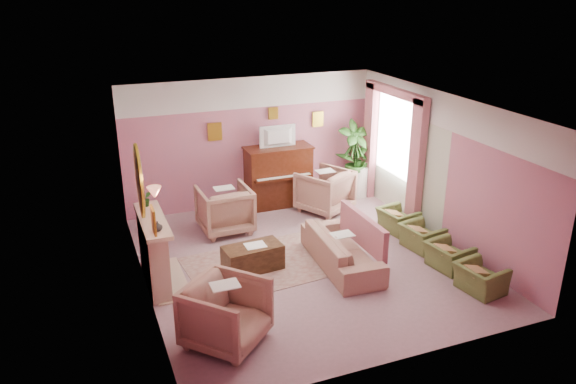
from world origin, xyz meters
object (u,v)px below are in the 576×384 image
object	(u,v)px
floral_armchair_front	(226,311)
side_table	(357,181)
sofa	(342,244)
olive_chair_a	(481,274)
olive_chair_d	(398,217)
piano	(278,177)
olive_chair_b	(449,252)
television	(279,135)
floral_armchair_right	(325,189)
olive_chair_c	(422,233)
floral_armchair_left	(225,207)
coffee_table	(253,258)

from	to	relation	value
floral_armchair_front	side_table	distance (m)	6.14
sofa	olive_chair_a	xyz separation A→B (m)	(1.67, -1.60, -0.11)
olive_chair_d	piano	bearing A→B (deg)	127.89
piano	olive_chair_b	world-z (taller)	piano
television	floral_armchair_right	size ratio (longest dim) A/B	0.79
floral_armchair_right	olive_chair_d	world-z (taller)	floral_armchair_right
olive_chair_a	olive_chair_c	size ratio (longest dim) A/B	1.00
olive_chair_d	side_table	world-z (taller)	side_table
floral_armchair_right	olive_chair_b	world-z (taller)	floral_armchair_right
olive_chair_c	olive_chair_d	xyz separation A→B (m)	(0.00, 0.82, 0.00)
floral_armchair_front	olive_chair_a	xyz separation A→B (m)	(4.13, -0.16, -0.20)
olive_chair_a	side_table	bearing A→B (deg)	87.57
olive_chair_d	floral_armchair_left	bearing A→B (deg)	158.06
floral_armchair_right	olive_chair_c	bearing A→B (deg)	-68.62
floral_armchair_left	television	bearing A→B (deg)	30.27
sofa	olive_chair_c	xyz separation A→B (m)	(1.67, 0.04, -0.11)
floral_armchair_right	olive_chair_d	distance (m)	1.75
floral_armchair_front	olive_chair_a	distance (m)	4.14
side_table	television	bearing A→B (deg)	177.95
sofa	floral_armchair_left	bearing A→B (deg)	125.10
piano	floral_armchair_right	distance (m)	1.07
side_table	floral_armchair_right	bearing A→B (deg)	-152.17
side_table	olive_chair_b	bearing A→B (deg)	-92.97
floral_armchair_left	olive_chair_c	size ratio (longest dim) A/B	1.42
sofa	olive_chair_b	distance (m)	1.84
television	side_table	world-z (taller)	television
coffee_table	floral_armchair_right	size ratio (longest dim) A/B	0.98
sofa	side_table	distance (m)	3.46
olive_chair_b	floral_armchair_front	bearing A→B (deg)	-170.97
floral_armchair_left	olive_chair_a	size ratio (longest dim) A/B	1.42
sofa	olive_chair_d	size ratio (longest dim) A/B	2.87
floral_armchair_right	olive_chair_c	distance (m)	2.48
piano	floral_armchair_right	xyz separation A→B (m)	(0.80, -0.70, -0.14)
television	sofa	distance (m)	3.22
sofa	olive_chair_d	xyz separation A→B (m)	(1.67, 0.86, -0.11)
olive_chair_d	olive_chair_a	bearing A→B (deg)	-90.00
piano	sofa	bearing A→B (deg)	-89.38
olive_chair_d	olive_chair_c	bearing A→B (deg)	-90.00
olive_chair_c	olive_chair_d	world-z (taller)	same
television	floral_armchair_left	distance (m)	2.02
piano	olive_chair_a	bearing A→B (deg)	-69.91
sofa	olive_chair_a	bearing A→B (deg)	-43.87
piano	floral_armchair_front	distance (m)	5.10
floral_armchair_front	side_table	bearing A→B (deg)	45.25
olive_chair_a	olive_chair_c	bearing A→B (deg)	90.00
television	olive_chair_d	size ratio (longest dim) A/B	1.12
floral_armchair_right	television	bearing A→B (deg)	140.93
coffee_table	olive_chair_b	size ratio (longest dim) A/B	1.40
coffee_table	side_table	world-z (taller)	side_table
coffee_table	olive_chair_a	world-z (taller)	olive_chair_a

